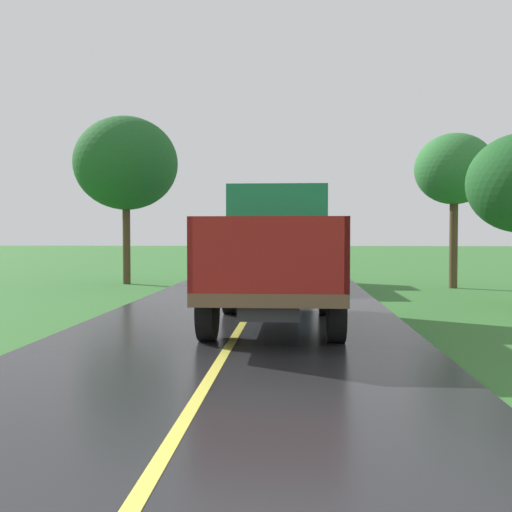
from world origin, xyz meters
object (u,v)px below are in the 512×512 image
(banana_truck_near, at_px, (277,252))
(roadside_tree_near_left, at_px, (126,164))
(roadside_tree_mid_right, at_px, (454,170))
(banana_truck_far, at_px, (278,245))

(banana_truck_near, height_order, roadside_tree_near_left, roadside_tree_near_left)
(roadside_tree_near_left, xyz_separation_m, roadside_tree_mid_right, (11.67, -0.99, -0.42))
(banana_truck_near, distance_m, banana_truck_far, 9.53)
(banana_truck_far, height_order, roadside_tree_near_left, roadside_tree_near_left)
(banana_truck_near, xyz_separation_m, banana_truck_far, (-0.28, 9.53, -0.00))
(banana_truck_near, relative_size, roadside_tree_mid_right, 1.10)
(roadside_tree_mid_right, bearing_deg, banana_truck_far, 171.02)
(banana_truck_near, xyz_separation_m, roadside_tree_mid_right, (5.77, 8.57, 2.57))
(banana_truck_near, relative_size, roadside_tree_near_left, 0.94)
(banana_truck_far, relative_size, roadside_tree_near_left, 0.94)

